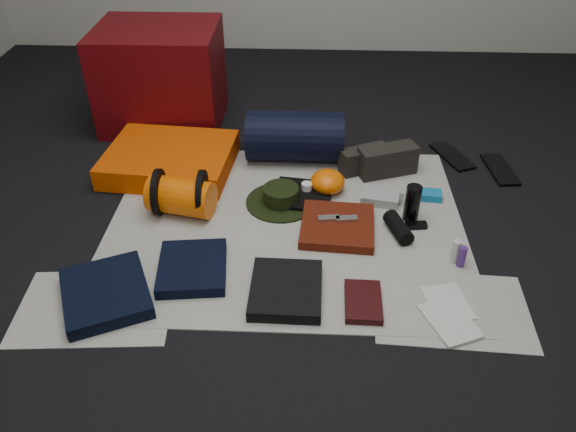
{
  "coord_description": "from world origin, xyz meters",
  "views": [
    {
      "loc": [
        0.1,
        -2.02,
        1.55
      ],
      "look_at": [
        0.01,
        -0.07,
        0.1
      ],
      "focal_mm": 35.0,
      "sensor_mm": 36.0,
      "label": 1
    }
  ],
  "objects_px": {
    "sleeping_pad": "(170,159)",
    "red_cabinet": "(161,76)",
    "stuff_sack": "(181,197)",
    "navy_duffel": "(295,137)",
    "paperback_book": "(363,302)",
    "water_bottle": "(412,203)",
    "compact_camera": "(393,198)"
  },
  "relations": [
    {
      "from": "sleeping_pad",
      "to": "red_cabinet",
      "type": "bearing_deg",
      "value": 104.46
    },
    {
      "from": "stuff_sack",
      "to": "navy_duffel",
      "type": "relative_size",
      "value": 0.58
    },
    {
      "from": "stuff_sack",
      "to": "paperback_book",
      "type": "xyz_separation_m",
      "value": [
        0.8,
        -0.57,
        -0.07
      ]
    },
    {
      "from": "stuff_sack",
      "to": "water_bottle",
      "type": "relative_size",
      "value": 1.68
    },
    {
      "from": "red_cabinet",
      "to": "compact_camera",
      "type": "distance_m",
      "value": 1.53
    },
    {
      "from": "water_bottle",
      "to": "paperback_book",
      "type": "xyz_separation_m",
      "value": [
        -0.25,
        -0.56,
        -0.07
      ]
    },
    {
      "from": "navy_duffel",
      "to": "sleeping_pad",
      "type": "bearing_deg",
      "value": -167.93
    },
    {
      "from": "red_cabinet",
      "to": "paperback_book",
      "type": "distance_m",
      "value": 1.87
    },
    {
      "from": "red_cabinet",
      "to": "compact_camera",
      "type": "xyz_separation_m",
      "value": [
        1.27,
        -0.81,
        -0.26
      ]
    },
    {
      "from": "compact_camera",
      "to": "stuff_sack",
      "type": "bearing_deg",
      "value": -151.62
    },
    {
      "from": "compact_camera",
      "to": "paperback_book",
      "type": "relative_size",
      "value": 0.42
    },
    {
      "from": "red_cabinet",
      "to": "paperback_book",
      "type": "height_order",
      "value": "red_cabinet"
    },
    {
      "from": "navy_duffel",
      "to": "water_bottle",
      "type": "distance_m",
      "value": 0.76
    },
    {
      "from": "navy_duffel",
      "to": "stuff_sack",
      "type": "bearing_deg",
      "value": -134.37
    },
    {
      "from": "red_cabinet",
      "to": "water_bottle",
      "type": "distance_m",
      "value": 1.64
    },
    {
      "from": "sleeping_pad",
      "to": "stuff_sack",
      "type": "relative_size",
      "value": 2.13
    },
    {
      "from": "sleeping_pad",
      "to": "water_bottle",
      "type": "height_order",
      "value": "water_bottle"
    },
    {
      "from": "sleeping_pad",
      "to": "water_bottle",
      "type": "xyz_separation_m",
      "value": [
        1.19,
        -0.39,
        0.03
      ]
    },
    {
      "from": "navy_duffel",
      "to": "paperback_book",
      "type": "height_order",
      "value": "navy_duffel"
    },
    {
      "from": "red_cabinet",
      "to": "navy_duffel",
      "type": "bearing_deg",
      "value": -28.94
    },
    {
      "from": "compact_camera",
      "to": "paperback_book",
      "type": "xyz_separation_m",
      "value": [
        -0.19,
        -0.69,
        -0.0
      ]
    },
    {
      "from": "red_cabinet",
      "to": "paperback_book",
      "type": "bearing_deg",
      "value": -54.78
    },
    {
      "from": "paperback_book",
      "to": "water_bottle",
      "type": "bearing_deg",
      "value": 67.13
    },
    {
      "from": "red_cabinet",
      "to": "stuff_sack",
      "type": "xyz_separation_m",
      "value": [
        0.28,
        -0.94,
        -0.19
      ]
    },
    {
      "from": "stuff_sack",
      "to": "paperback_book",
      "type": "bearing_deg",
      "value": -35.24
    },
    {
      "from": "red_cabinet",
      "to": "sleeping_pad",
      "type": "bearing_deg",
      "value": -76.04
    },
    {
      "from": "red_cabinet",
      "to": "stuff_sack",
      "type": "relative_size",
      "value": 2.28
    },
    {
      "from": "compact_camera",
      "to": "paperback_book",
      "type": "distance_m",
      "value": 0.72
    },
    {
      "from": "sleeping_pad",
      "to": "compact_camera",
      "type": "distance_m",
      "value": 1.15
    },
    {
      "from": "red_cabinet",
      "to": "paperback_book",
      "type": "xyz_separation_m",
      "value": [
        1.08,
        -1.5,
        -0.26
      ]
    },
    {
      "from": "navy_duffel",
      "to": "water_bottle",
      "type": "height_order",
      "value": "navy_duffel"
    },
    {
      "from": "navy_duffel",
      "to": "compact_camera",
      "type": "height_order",
      "value": "navy_duffel"
    }
  ]
}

